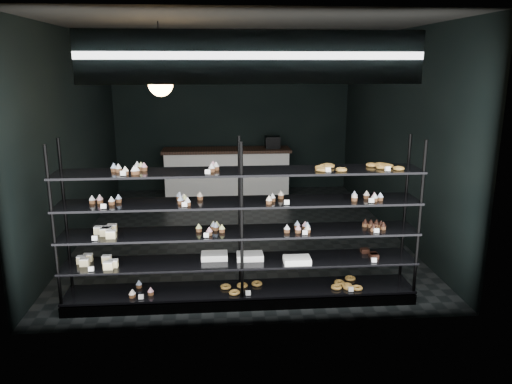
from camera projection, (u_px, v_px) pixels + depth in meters
room at (239, 136)px, 7.80m from camera, size 5.01×6.01×3.20m
display_shelf at (239, 251)px, 5.66m from camera, size 4.00×0.50×1.91m
signage at (252, 57)px, 4.68m from camera, size 3.30×0.05×0.50m
pendant_lamp at (161, 84)px, 6.09m from camera, size 0.30×0.30×0.88m
service_counter at (228, 171)px, 10.47m from camera, size 2.65×0.65×1.23m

